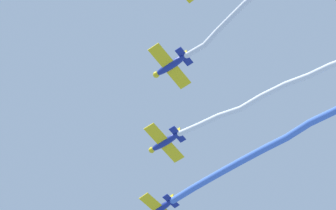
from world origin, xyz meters
name	(u,v)px	position (x,y,z in m)	size (l,w,h in m)	color
airplane_lead	(160,209)	(-1.55, -5.53, 71.49)	(6.71, 5.16, 1.66)	navy
smoke_trail_lead	(259,152)	(3.40, 9.94, 70.69)	(8.79, 27.38, 2.45)	#4C75DB
airplane_left_wing	(165,142)	(8.41, -0.91, 71.74)	(6.75, 5.15, 1.66)	navy
smoke_trail_left_wing	(284,88)	(11.21, 15.39, 70.85)	(4.61, 28.73, 2.60)	white
airplane_right_wing	(170,66)	(18.35, 3.73, 71.99)	(6.75, 5.15, 1.66)	navy
smoke_trail_right_wing	(231,18)	(21.22, 12.31, 72.77)	(5.41, 13.21, 2.60)	white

